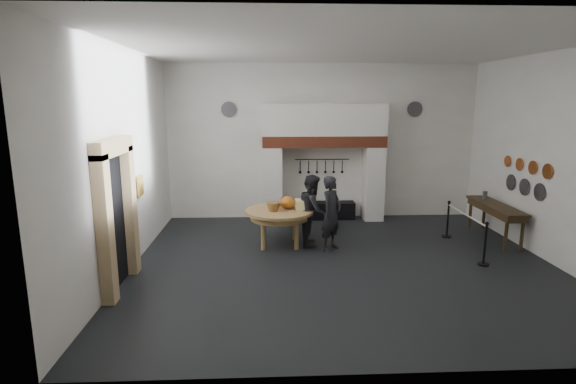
{
  "coord_description": "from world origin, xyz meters",
  "views": [
    {
      "loc": [
        -1.62,
        -9.15,
        3.48
      ],
      "look_at": [
        -1.14,
        1.15,
        1.35
      ],
      "focal_mm": 28.0,
      "sensor_mm": 36.0,
      "label": 1
    }
  ],
  "objects_px": {
    "work_table": "(279,211)",
    "visitor_near": "(331,213)",
    "iron_range": "(322,210)",
    "side_table": "(496,206)",
    "barrier_post_far": "(448,220)",
    "barrier_post_near": "(485,245)",
    "visitor_far": "(313,210)"
  },
  "relations": [
    {
      "from": "iron_range",
      "to": "visitor_near",
      "type": "bearing_deg",
      "value": -92.76
    },
    {
      "from": "iron_range",
      "to": "visitor_far",
      "type": "distance_m",
      "value": 2.52
    },
    {
      "from": "work_table",
      "to": "iron_range",
      "type": "bearing_deg",
      "value": 60.49
    },
    {
      "from": "iron_range",
      "to": "side_table",
      "type": "distance_m",
      "value": 4.69
    },
    {
      "from": "work_table",
      "to": "barrier_post_far",
      "type": "distance_m",
      "value": 4.37
    },
    {
      "from": "iron_range",
      "to": "side_table",
      "type": "bearing_deg",
      "value": -28.01
    },
    {
      "from": "work_table",
      "to": "visitor_far",
      "type": "relative_size",
      "value": 0.96
    },
    {
      "from": "iron_range",
      "to": "visitor_far",
      "type": "relative_size",
      "value": 1.1
    },
    {
      "from": "iron_range",
      "to": "work_table",
      "type": "bearing_deg",
      "value": -119.51
    },
    {
      "from": "work_table",
      "to": "visitor_near",
      "type": "relative_size",
      "value": 0.94
    },
    {
      "from": "visitor_near",
      "to": "barrier_post_near",
      "type": "distance_m",
      "value": 3.37
    },
    {
      "from": "side_table",
      "to": "barrier_post_far",
      "type": "relative_size",
      "value": 2.44
    },
    {
      "from": "iron_range",
      "to": "barrier_post_near",
      "type": "height_order",
      "value": "barrier_post_near"
    },
    {
      "from": "iron_range",
      "to": "visitor_far",
      "type": "height_order",
      "value": "visitor_far"
    },
    {
      "from": "side_table",
      "to": "barrier_post_far",
      "type": "height_order",
      "value": "same"
    },
    {
      "from": "side_table",
      "to": "barrier_post_near",
      "type": "xyz_separation_m",
      "value": [
        -1.11,
        -1.78,
        -0.42
      ]
    },
    {
      "from": "work_table",
      "to": "barrier_post_near",
      "type": "xyz_separation_m",
      "value": [
        4.33,
        -1.6,
        -0.39
      ]
    },
    {
      "from": "visitor_far",
      "to": "barrier_post_near",
      "type": "height_order",
      "value": "visitor_far"
    },
    {
      "from": "barrier_post_far",
      "to": "visitor_far",
      "type": "bearing_deg",
      "value": -173.25
    },
    {
      "from": "iron_range",
      "to": "work_table",
      "type": "distance_m",
      "value": 2.78
    },
    {
      "from": "work_table",
      "to": "visitor_near",
      "type": "xyz_separation_m",
      "value": [
        1.2,
        -0.42,
        0.04
      ]
    },
    {
      "from": "visitor_far",
      "to": "side_table",
      "type": "height_order",
      "value": "visitor_far"
    },
    {
      "from": "visitor_far",
      "to": "side_table",
      "type": "bearing_deg",
      "value": -81.61
    },
    {
      "from": "work_table",
      "to": "side_table",
      "type": "relative_size",
      "value": 0.75
    },
    {
      "from": "iron_range",
      "to": "visitor_near",
      "type": "xyz_separation_m",
      "value": [
        -0.13,
        -2.78,
        0.63
      ]
    },
    {
      "from": "work_table",
      "to": "side_table",
      "type": "bearing_deg",
      "value": 1.94
    },
    {
      "from": "visitor_near",
      "to": "barrier_post_near",
      "type": "xyz_separation_m",
      "value": [
        3.13,
        -1.18,
        -0.43
      ]
    },
    {
      "from": "barrier_post_near",
      "to": "visitor_far",
      "type": "bearing_deg",
      "value": 155.84
    },
    {
      "from": "visitor_near",
      "to": "side_table",
      "type": "bearing_deg",
      "value": -44.61
    },
    {
      "from": "visitor_far",
      "to": "barrier_post_far",
      "type": "bearing_deg",
      "value": -77.33
    },
    {
      "from": "iron_range",
      "to": "barrier_post_near",
      "type": "relative_size",
      "value": 2.11
    },
    {
      "from": "work_table",
      "to": "visitor_far",
      "type": "bearing_deg",
      "value": -1.2
    }
  ]
}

